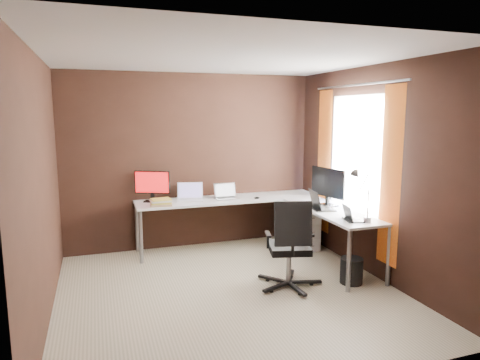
{
  "coord_description": "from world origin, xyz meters",
  "views": [
    {
      "loc": [
        -1.31,
        -4.24,
        1.95
      ],
      "look_at": [
        0.45,
        0.95,
        1.08
      ],
      "focal_mm": 32.0,
      "sensor_mm": 36.0,
      "label": 1
    }
  ],
  "objects_px": {
    "laptop_silver": "(226,195)",
    "laptop_black_big": "(319,205)",
    "monitor_left": "(152,184)",
    "office_chair": "(289,262)",
    "laptop_black_small": "(351,217)",
    "book_stack": "(161,202)",
    "monitor_right": "(328,184)",
    "laptop_white": "(190,196)",
    "desk_lamp": "(360,189)",
    "wastebasket": "(351,271)",
    "drawer_pedestal": "(300,228)"
  },
  "relations": [
    {
      "from": "laptop_silver",
      "to": "laptop_black_big",
      "type": "height_order",
      "value": "laptop_black_big"
    },
    {
      "from": "monitor_left",
      "to": "office_chair",
      "type": "bearing_deg",
      "value": -28.25
    },
    {
      "from": "laptop_black_small",
      "to": "book_stack",
      "type": "relative_size",
      "value": 0.96
    },
    {
      "from": "monitor_right",
      "to": "laptop_white",
      "type": "distance_m",
      "value": 1.91
    },
    {
      "from": "monitor_right",
      "to": "laptop_black_big",
      "type": "distance_m",
      "value": 0.34
    },
    {
      "from": "laptop_silver",
      "to": "book_stack",
      "type": "relative_size",
      "value": 1.06
    },
    {
      "from": "laptop_black_big",
      "to": "office_chair",
      "type": "height_order",
      "value": "office_chair"
    },
    {
      "from": "laptop_silver",
      "to": "desk_lamp",
      "type": "xyz_separation_m",
      "value": [
        1.05,
        -1.72,
        0.33
      ]
    },
    {
      "from": "laptop_black_small",
      "to": "book_stack",
      "type": "xyz_separation_m",
      "value": [
        -1.94,
        1.5,
        0.0
      ]
    },
    {
      "from": "desk_lamp",
      "to": "laptop_silver",
      "type": "bearing_deg",
      "value": 108.14
    },
    {
      "from": "laptop_black_big",
      "to": "laptop_black_small",
      "type": "height_order",
      "value": "laptop_black_big"
    },
    {
      "from": "desk_lamp",
      "to": "laptop_white",
      "type": "bearing_deg",
      "value": 117.65
    },
    {
      "from": "desk_lamp",
      "to": "wastebasket",
      "type": "distance_m",
      "value": 0.96
    },
    {
      "from": "monitor_left",
      "to": "laptop_silver",
      "type": "height_order",
      "value": "monitor_left"
    },
    {
      "from": "monitor_right",
      "to": "laptop_black_small",
      "type": "height_order",
      "value": "monitor_right"
    },
    {
      "from": "book_stack",
      "to": "laptop_black_small",
      "type": "bearing_deg",
      "value": -37.74
    },
    {
      "from": "drawer_pedestal",
      "to": "wastebasket",
      "type": "relative_size",
      "value": 2.01
    },
    {
      "from": "laptop_silver",
      "to": "desk_lamp",
      "type": "bearing_deg",
      "value": -59.67
    },
    {
      "from": "monitor_right",
      "to": "laptop_white",
      "type": "bearing_deg",
      "value": 48.1
    },
    {
      "from": "laptop_silver",
      "to": "office_chair",
      "type": "relative_size",
      "value": 0.32
    },
    {
      "from": "drawer_pedestal",
      "to": "laptop_black_big",
      "type": "distance_m",
      "value": 0.83
    },
    {
      "from": "laptop_silver",
      "to": "laptop_black_big",
      "type": "bearing_deg",
      "value": -48.59
    },
    {
      "from": "laptop_silver",
      "to": "desk_lamp",
      "type": "relative_size",
      "value": 0.55
    },
    {
      "from": "desk_lamp",
      "to": "wastebasket",
      "type": "xyz_separation_m",
      "value": [
        -0.06,
        0.01,
        -0.95
      ]
    },
    {
      "from": "drawer_pedestal",
      "to": "laptop_black_small",
      "type": "height_order",
      "value": "laptop_black_small"
    },
    {
      "from": "monitor_right",
      "to": "laptop_black_small",
      "type": "relative_size",
      "value": 2.08
    },
    {
      "from": "laptop_black_big",
      "to": "laptop_black_small",
      "type": "distance_m",
      "value": 0.64
    },
    {
      "from": "laptop_white",
      "to": "laptop_silver",
      "type": "bearing_deg",
      "value": 4.27
    },
    {
      "from": "monitor_left",
      "to": "desk_lamp",
      "type": "distance_m",
      "value": 2.78
    },
    {
      "from": "monitor_right",
      "to": "wastebasket",
      "type": "distance_m",
      "value": 1.21
    },
    {
      "from": "desk_lamp",
      "to": "monitor_right",
      "type": "bearing_deg",
      "value": 71.11
    },
    {
      "from": "monitor_left",
      "to": "laptop_black_big",
      "type": "distance_m",
      "value": 2.28
    },
    {
      "from": "monitor_right",
      "to": "laptop_silver",
      "type": "bearing_deg",
      "value": 40.49
    },
    {
      "from": "office_chair",
      "to": "wastebasket",
      "type": "relative_size",
      "value": 3.43
    },
    {
      "from": "monitor_right",
      "to": "laptop_white",
      "type": "xyz_separation_m",
      "value": [
        -1.64,
        0.95,
        -0.23
      ]
    },
    {
      "from": "laptop_silver",
      "to": "desk_lamp",
      "type": "height_order",
      "value": "desk_lamp"
    },
    {
      "from": "laptop_white",
      "to": "laptop_black_small",
      "type": "height_order",
      "value": "laptop_white"
    },
    {
      "from": "laptop_black_big",
      "to": "wastebasket",
      "type": "height_order",
      "value": "laptop_black_big"
    },
    {
      "from": "desk_lamp",
      "to": "office_chair",
      "type": "height_order",
      "value": "desk_lamp"
    },
    {
      "from": "laptop_black_big",
      "to": "laptop_black_small",
      "type": "relative_size",
      "value": 1.37
    },
    {
      "from": "book_stack",
      "to": "desk_lamp",
      "type": "relative_size",
      "value": 0.51
    },
    {
      "from": "laptop_black_small",
      "to": "office_chair",
      "type": "xyz_separation_m",
      "value": [
        -0.73,
        0.07,
        -0.47
      ]
    },
    {
      "from": "laptop_white",
      "to": "desk_lamp",
      "type": "distance_m",
      "value": 2.39
    },
    {
      "from": "monitor_left",
      "to": "book_stack",
      "type": "xyz_separation_m",
      "value": [
        0.07,
        -0.28,
        -0.2
      ]
    },
    {
      "from": "monitor_right",
      "to": "laptop_silver",
      "type": "height_order",
      "value": "monitor_right"
    },
    {
      "from": "office_chair",
      "to": "book_stack",
      "type": "bearing_deg",
      "value": 144.68
    },
    {
      "from": "laptop_white",
      "to": "laptop_silver",
      "type": "distance_m",
      "value": 0.51
    },
    {
      "from": "laptop_silver",
      "to": "wastebasket",
      "type": "relative_size",
      "value": 1.08
    },
    {
      "from": "laptop_white",
      "to": "monitor_left",
      "type": "bearing_deg",
      "value": -173.63
    },
    {
      "from": "monitor_left",
      "to": "desk_lamp",
      "type": "relative_size",
      "value": 0.77
    }
  ]
}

